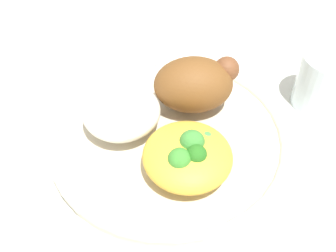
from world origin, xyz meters
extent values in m
plane|color=silver|center=(0.00, 0.00, 0.00)|extent=(2.00, 2.00, 0.00)
cylinder|color=beige|center=(0.00, 0.00, 0.01)|extent=(0.28, 0.28, 0.01)
torus|color=beige|center=(0.00, 0.00, 0.01)|extent=(0.29, 0.29, 0.01)
ellipsoid|color=brown|center=(0.03, 0.05, 0.05)|extent=(0.10, 0.07, 0.07)
sphere|color=brown|center=(0.07, 0.06, 0.07)|extent=(0.03, 0.03, 0.03)
ellipsoid|color=white|center=(-0.05, 0.02, 0.04)|extent=(0.09, 0.09, 0.05)
ellipsoid|color=gold|center=(0.02, -0.05, 0.04)|extent=(0.10, 0.10, 0.04)
sphere|color=#286C1E|center=(0.03, -0.06, 0.05)|extent=(0.02, 0.02, 0.02)
sphere|color=#2E863A|center=(0.01, -0.04, 0.04)|extent=(0.02, 0.02, 0.02)
sphere|color=#3F8A36|center=(0.02, -0.05, 0.05)|extent=(0.03, 0.03, 0.03)
sphere|color=#3D8C31|center=(0.01, -0.07, 0.05)|extent=(0.03, 0.03, 0.03)
sphere|color=#469845|center=(0.04, -0.04, 0.04)|extent=(0.02, 0.02, 0.02)
cube|color=#B2B2B7|center=(-0.17, 0.00, 0.00)|extent=(0.02, 0.11, 0.01)
cube|color=#B2B2B7|center=(-0.18, 0.07, 0.00)|extent=(0.02, 0.04, 0.00)
cylinder|color=silver|center=(0.21, 0.06, 0.04)|extent=(0.07, 0.07, 0.08)
camera|label=1|loc=(-0.02, -0.34, 0.39)|focal=44.66mm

